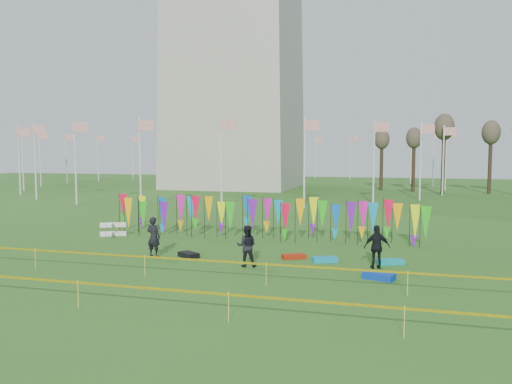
% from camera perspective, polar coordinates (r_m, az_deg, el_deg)
% --- Properties ---
extents(ground, '(160.00, 160.00, 0.00)m').
position_cam_1_polar(ground, '(21.71, -5.42, -8.67)').
color(ground, '#295618').
rests_on(ground, ground).
extents(flagpole_ring, '(57.40, 56.16, 8.00)m').
position_cam_1_polar(flagpole_ring, '(71.09, -2.27, 3.81)').
color(flagpole_ring, silver).
rests_on(flagpole_ring, ground).
extents(banner_row, '(18.64, 0.64, 2.28)m').
position_cam_1_polar(banner_row, '(28.41, 0.46, -2.63)').
color(banner_row, black).
rests_on(banner_row, ground).
extents(caution_tape_near, '(26.00, 0.02, 0.90)m').
position_cam_1_polar(caution_tape_near, '(19.74, -8.21, -7.73)').
color(caution_tape_near, '#FFE205').
rests_on(caution_tape_near, ground).
extents(caution_tape_far, '(26.00, 0.02, 0.90)m').
position_cam_1_polar(caution_tape_far, '(16.16, -14.16, -10.60)').
color(caution_tape_far, '#FFE205').
rests_on(caution_tape_far, ground).
extents(box_kite, '(0.76, 0.76, 0.85)m').
position_cam_1_polar(box_kite, '(30.64, -16.03, -4.12)').
color(box_kite, red).
rests_on(box_kite, ground).
extents(person_left, '(0.77, 0.61, 1.92)m').
position_cam_1_polar(person_left, '(24.25, -11.63, -5.03)').
color(person_left, black).
rests_on(person_left, ground).
extents(person_mid, '(0.96, 0.70, 1.80)m').
position_cam_1_polar(person_mid, '(21.76, -1.07, -6.19)').
color(person_mid, black).
rests_on(person_mid, ground).
extents(person_right, '(1.23, 0.92, 1.88)m').
position_cam_1_polar(person_right, '(21.96, 13.65, -6.12)').
color(person_right, black).
rests_on(person_right, ground).
extents(kite_bag_turquoise, '(1.23, 0.91, 0.22)m').
position_cam_1_polar(kite_bag_turquoise, '(23.00, 7.87, -7.66)').
color(kite_bag_turquoise, '#0C93B7').
rests_on(kite_bag_turquoise, ground).
extents(kite_bag_blue, '(1.33, 0.99, 0.25)m').
position_cam_1_polar(kite_bag_blue, '(20.38, 13.87, -9.31)').
color(kite_bag_blue, '#0A38B0').
rests_on(kite_bag_blue, ground).
extents(kite_bag_red, '(1.21, 0.97, 0.20)m').
position_cam_1_polar(kite_bag_red, '(23.57, 4.35, -7.35)').
color(kite_bag_red, '#AA210B').
rests_on(kite_bag_red, ground).
extents(kite_bag_black, '(1.15, 1.02, 0.23)m').
position_cam_1_polar(kite_bag_black, '(24.01, -7.72, -7.12)').
color(kite_bag_black, black).
rests_on(kite_bag_black, ground).
extents(kite_bag_teal, '(1.24, 0.90, 0.22)m').
position_cam_1_polar(kite_bag_teal, '(23.13, 15.14, -7.71)').
color(kite_bag_teal, '#0B9AA7').
rests_on(kite_bag_teal, ground).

